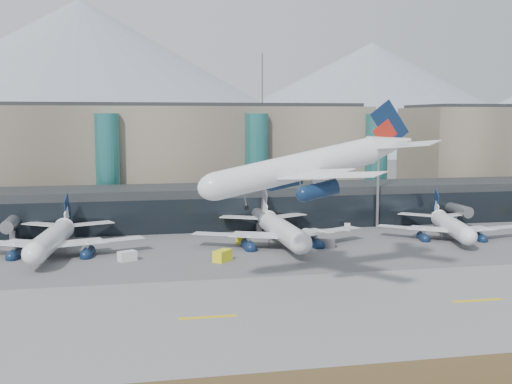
% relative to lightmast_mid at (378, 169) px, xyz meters
% --- Properties ---
extents(ground, '(900.00, 900.00, 0.00)m').
position_rel_lightmast_mid_xyz_m(ground, '(-30.00, -48.00, -14.42)').
color(ground, '#515154').
rests_on(ground, ground).
extents(runway_strip, '(400.00, 40.00, 0.04)m').
position_rel_lightmast_mid_xyz_m(runway_strip, '(-30.00, -63.00, -14.40)').
color(runway_strip, slate).
rests_on(runway_strip, ground).
extents(dirt_verge, '(400.00, 14.00, 0.03)m').
position_rel_lightmast_mid_xyz_m(dirt_verge, '(-30.00, -88.00, -14.42)').
color(dirt_verge, '#47351E').
rests_on(dirt_verge, ground).
extents(runway_markings, '(128.00, 1.00, 0.02)m').
position_rel_lightmast_mid_xyz_m(runway_markings, '(-30.00, -63.00, -14.37)').
color(runway_markings, gold).
rests_on(runway_markings, ground).
extents(concourse, '(170.00, 27.00, 10.00)m').
position_rel_lightmast_mid_xyz_m(concourse, '(-30.02, 9.73, -9.45)').
color(concourse, black).
rests_on(concourse, ground).
extents(terminal_main, '(130.00, 30.00, 31.00)m').
position_rel_lightmast_mid_xyz_m(terminal_main, '(-55.00, 42.00, 1.03)').
color(terminal_main, gray).
rests_on(terminal_main, ground).
extents(teal_towers, '(116.40, 19.40, 46.00)m').
position_rel_lightmast_mid_xyz_m(teal_towers, '(-44.99, 26.01, -0.41)').
color(teal_towers, '#276F6D').
rests_on(teal_towers, ground).
extents(mountain_ridge, '(910.00, 400.00, 110.00)m').
position_rel_lightmast_mid_xyz_m(mountain_ridge, '(-14.03, 332.00, 31.33)').
color(mountain_ridge, gray).
rests_on(mountain_ridge, ground).
extents(lightmast_mid, '(3.00, 1.20, 25.60)m').
position_rel_lightmast_mid_xyz_m(lightmast_mid, '(0.00, 0.00, 0.00)').
color(lightmast_mid, slate).
rests_on(lightmast_mid, ground).
extents(hero_jet, '(37.35, 37.58, 12.17)m').
position_rel_lightmast_mid_xyz_m(hero_jet, '(-31.12, -51.09, 6.39)').
color(hero_jet, silver).
rests_on(hero_jet, ground).
extents(jet_parked_left, '(36.94, 36.71, 11.96)m').
position_rel_lightmast_mid_xyz_m(jet_parked_left, '(-74.58, -15.50, -9.89)').
color(jet_parked_left, silver).
rests_on(jet_parked_left, ground).
extents(jet_parked_mid, '(38.80, 37.45, 12.49)m').
position_rel_lightmast_mid_xyz_m(jet_parked_mid, '(-28.84, -15.43, -9.69)').
color(jet_parked_mid, silver).
rests_on(jet_parked_mid, ground).
extents(jet_parked_right, '(32.64, 33.62, 10.80)m').
position_rel_lightmast_mid_xyz_m(jet_parked_right, '(10.57, -15.68, -10.33)').
color(jet_parked_right, silver).
rests_on(jet_parked_right, ground).
extents(veh_a, '(3.79, 3.13, 1.86)m').
position_rel_lightmast_mid_xyz_m(veh_a, '(-60.54, -25.64, -13.49)').
color(veh_a, silver).
rests_on(veh_a, ground).
extents(veh_b, '(2.52, 3.18, 1.60)m').
position_rel_lightmast_mid_xyz_m(veh_b, '(-36.52, -12.88, -13.62)').
color(veh_b, yellow).
rests_on(veh_b, ground).
extents(veh_c, '(3.40, 2.27, 1.74)m').
position_rel_lightmast_mid_xyz_m(veh_c, '(-19.78, -21.25, -13.55)').
color(veh_c, '#4A4A4F').
rests_on(veh_c, ground).
extents(veh_d, '(2.18, 2.92, 1.49)m').
position_rel_lightmast_mid_xyz_m(veh_d, '(-8.45, -2.00, -13.67)').
color(veh_d, silver).
rests_on(veh_d, ground).
extents(veh_g, '(2.66, 2.64, 1.38)m').
position_rel_lightmast_mid_xyz_m(veh_g, '(-19.52, -6.51, -13.73)').
color(veh_g, silver).
rests_on(veh_g, ground).
extents(veh_h, '(4.11, 4.30, 2.16)m').
position_rel_lightmast_mid_xyz_m(veh_h, '(-42.98, -29.65, -13.34)').
color(veh_h, yellow).
rests_on(veh_h, ground).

